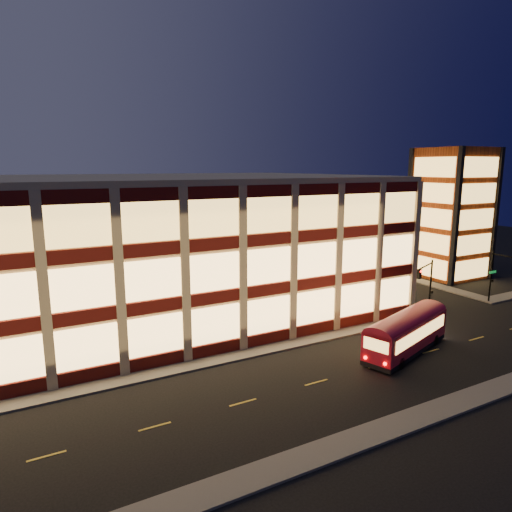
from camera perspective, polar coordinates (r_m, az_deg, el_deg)
ground at (r=37.58m, az=-3.12°, el=-13.21°), size 200.00×200.00×0.00m
sidewalk_office_south at (r=37.34m, az=-8.07°, el=-13.36°), size 54.00×2.00×0.15m
sidewalk_office_east at (r=62.88m, az=9.22°, el=-3.19°), size 2.00×30.00×0.15m
sidewalk_tower_west at (r=70.02m, az=16.37°, el=-2.03°), size 2.00×30.00×0.15m
sidewalk_near at (r=27.83m, az=9.50°, el=-22.67°), size 100.00×2.00×0.15m
office_building at (r=49.97m, az=-14.66°, el=1.29°), size 50.45×30.45×14.50m
stair_tower at (r=69.73m, az=23.19°, el=4.91°), size 8.60×8.60×18.00m
traffic_signal_far at (r=49.59m, az=20.56°, el=-2.84°), size 3.79×1.87×6.00m
traffic_signal_right at (r=58.02m, az=28.55°, el=-1.55°), size 1.20×4.37×6.00m
trolley_bus at (r=40.80m, az=18.30°, el=-8.84°), size 10.62×5.66×3.50m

